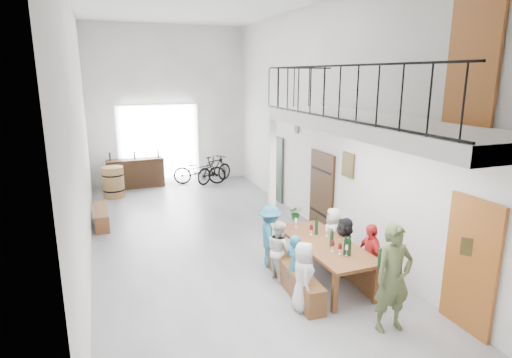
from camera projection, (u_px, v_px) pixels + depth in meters
name	position (u px, v px, depth m)	size (l,w,h in m)	color
floor	(214.00, 239.00, 10.23)	(12.00, 12.00, 0.00)	slate
room_walls	(210.00, 88.00, 9.38)	(12.00, 12.00, 12.00)	white
gateway_portal	(159.00, 145.00, 15.16)	(2.80, 0.08, 2.80)	white
right_wall_decor	(359.00, 177.00, 9.02)	(0.07, 8.28, 5.07)	brown
balcony	(369.00, 127.00, 7.34)	(1.52, 5.62, 4.00)	white
tasting_table	(325.00, 247.00, 7.99)	(1.02, 2.39, 0.79)	brown
bench_inner	(294.00, 278.00, 7.79)	(0.33, 2.04, 0.47)	brown
bench_wall	(350.00, 263.00, 8.40)	(0.28, 2.14, 0.49)	brown
tableware	(333.00, 239.00, 7.78)	(0.50, 1.64, 0.35)	black
side_bench	(101.00, 217.00, 11.18)	(0.34, 1.55, 0.44)	brown
oak_barrel	(113.00, 182.00, 13.62)	(0.67, 0.67, 0.99)	olive
serving_counter	(136.00, 173.00, 14.82)	(1.90, 0.53, 1.00)	#35200E
counter_bottles	(135.00, 155.00, 14.65)	(1.66, 0.08, 0.28)	black
guest_left_a	(303.00, 276.00, 7.08)	(0.58, 0.38, 1.19)	silver
guest_left_b	(295.00, 265.00, 7.60)	(0.41, 0.27, 1.11)	#266681
guest_left_c	(280.00, 250.00, 8.17)	(0.56, 0.44, 1.16)	silver
guest_left_d	(270.00, 236.00, 8.68)	(0.84, 0.48, 1.29)	#266681
guest_right_a	(370.00, 257.00, 7.71)	(0.75, 0.31, 1.27)	red
guest_right_b	(344.00, 246.00, 8.38)	(1.07, 0.34, 1.15)	black
guest_right_c	(333.00, 235.00, 8.90)	(0.57, 0.37, 1.18)	silver
host_standing	(393.00, 278.00, 6.45)	(0.62, 0.41, 1.71)	#4A5630
potted_plant	(296.00, 213.00, 11.55)	(0.36, 0.31, 0.40)	#134716
bicycle_near	(200.00, 171.00, 15.27)	(0.65, 1.86, 0.98)	black
bicycle_far	(214.00, 169.00, 15.45)	(0.47, 1.65, 0.99)	black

